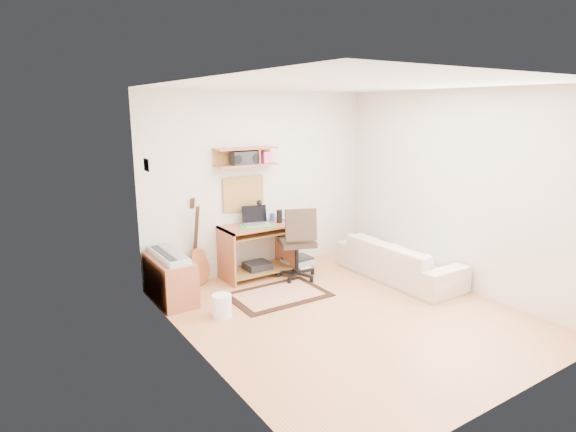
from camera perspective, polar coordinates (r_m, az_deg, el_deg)
floor at (r=5.70m, az=7.21°, el=-11.72°), size 3.60×4.00×0.01m
ceiling at (r=5.19m, az=8.05°, el=15.49°), size 3.60×4.00×0.01m
back_wall at (r=6.91m, az=-3.30°, el=4.06°), size 3.60×0.01×2.60m
left_wall at (r=4.36m, az=-10.71°, el=-1.38°), size 0.01×4.00×2.60m
right_wall at (r=6.60m, az=19.60°, el=2.91°), size 0.01×4.00×2.60m
wall_shelf at (r=6.60m, az=-5.05°, el=7.12°), size 0.90×0.25×0.26m
cork_board at (r=6.77m, az=-5.39°, el=2.72°), size 0.64×0.03×0.49m
wall_photo at (r=5.69m, az=-16.61°, el=5.91°), size 0.02×0.20×0.15m
desk at (r=6.77m, az=-3.74°, el=-4.18°), size 1.00×0.55×0.75m
laptop at (r=6.61m, az=-3.83°, el=-0.02°), size 0.43×0.43×0.27m
speaker at (r=6.77m, az=-1.04°, el=-0.04°), size 0.08×0.08×0.19m
desk_lamp at (r=6.82m, az=-3.30°, el=0.65°), size 0.11×0.11×0.33m
pencil_cup at (r=6.89m, az=-1.91°, el=-0.14°), size 0.08×0.08×0.11m
boombox at (r=6.59m, az=-5.26°, el=6.92°), size 0.38×0.18×0.20m
rug at (r=6.18m, az=-1.16°, el=-9.45°), size 1.24×0.84×0.02m
task_chair at (r=6.63m, az=1.08°, el=-3.15°), size 0.70×0.70×1.06m
cabinet at (r=6.13m, az=-14.01°, el=-7.39°), size 0.40×0.90×0.55m
music_keyboard at (r=6.03m, az=-14.17°, el=-4.60°), size 0.27×0.85×0.07m
guitar at (r=6.47m, az=-10.81°, el=-3.14°), size 0.35×0.26×1.19m
waste_basket at (r=5.60m, az=-7.95°, el=-10.64°), size 0.27×0.27×0.27m
printer at (r=7.17m, az=1.16°, el=-5.61°), size 0.44×0.35×0.16m
sofa at (r=6.83m, az=13.24°, el=-4.44°), size 0.54×1.86×0.73m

